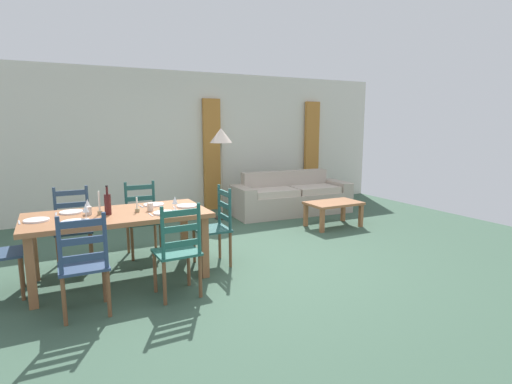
# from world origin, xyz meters

# --- Properties ---
(ground_plane) EXTENTS (9.60, 9.60, 0.02)m
(ground_plane) POSITION_xyz_m (0.00, 0.00, -0.01)
(ground_plane) COLOR #3A5644
(wall_far) EXTENTS (9.60, 0.16, 2.70)m
(wall_far) POSITION_xyz_m (0.00, 3.30, 1.35)
(wall_far) COLOR beige
(wall_far) RESTS_ON ground_plane
(curtain_panel_left) EXTENTS (0.35, 0.08, 2.20)m
(curtain_panel_left) POSITION_xyz_m (0.83, 3.16, 1.10)
(curtain_panel_left) COLOR #B17230
(curtain_panel_left) RESTS_ON ground_plane
(curtain_panel_right) EXTENTS (0.35, 0.08, 2.20)m
(curtain_panel_right) POSITION_xyz_m (3.23, 3.16, 1.10)
(curtain_panel_right) COLOR #B17230
(curtain_panel_right) RESTS_ON ground_plane
(dining_table) EXTENTS (1.90, 0.96, 0.75)m
(dining_table) POSITION_xyz_m (-1.44, 0.13, 0.66)
(dining_table) COLOR #9C613C
(dining_table) RESTS_ON ground_plane
(dining_chair_near_left) EXTENTS (0.42, 0.40, 0.96)m
(dining_chair_near_left) POSITION_xyz_m (-1.86, -0.64, 0.48)
(dining_chair_near_left) COLOR navy
(dining_chair_near_left) RESTS_ON ground_plane
(dining_chair_near_right) EXTENTS (0.43, 0.41, 0.96)m
(dining_chair_near_right) POSITION_xyz_m (-1.00, -0.63, 0.48)
(dining_chair_near_right) COLOR #225D52
(dining_chair_near_right) RESTS_ON ground_plane
(dining_chair_far_left) EXTENTS (0.43, 0.41, 0.96)m
(dining_chair_far_left) POSITION_xyz_m (-1.86, 0.85, 0.48)
(dining_chair_far_left) COLOR #2D445E
(dining_chair_far_left) RESTS_ON ground_plane
(dining_chair_far_right) EXTENTS (0.43, 0.41, 0.96)m
(dining_chair_far_right) POSITION_xyz_m (-1.03, 0.91, 0.48)
(dining_chair_far_right) COLOR #21514D
(dining_chair_far_right) RESTS_ON ground_plane
(dining_chair_head_east) EXTENTS (0.41, 0.43, 0.96)m
(dining_chair_head_east) POSITION_xyz_m (-0.31, 0.10, 0.48)
(dining_chair_head_east) COLOR #21514E
(dining_chair_head_east) RESTS_ON ground_plane
(dinner_plate_near_left) EXTENTS (0.24, 0.24, 0.02)m
(dinner_plate_near_left) POSITION_xyz_m (-1.89, -0.12, 0.76)
(dinner_plate_near_left) COLOR white
(dinner_plate_near_left) RESTS_ON dining_table
(fork_near_left) EXTENTS (0.02, 0.17, 0.01)m
(fork_near_left) POSITION_xyz_m (-2.04, -0.12, 0.75)
(fork_near_left) COLOR silver
(fork_near_left) RESTS_ON dining_table
(dinner_plate_near_right) EXTENTS (0.24, 0.24, 0.02)m
(dinner_plate_near_right) POSITION_xyz_m (-0.99, -0.12, 0.76)
(dinner_plate_near_right) COLOR white
(dinner_plate_near_right) RESTS_ON dining_table
(fork_near_right) EXTENTS (0.02, 0.17, 0.01)m
(fork_near_right) POSITION_xyz_m (-1.14, -0.12, 0.75)
(fork_near_right) COLOR silver
(fork_near_right) RESTS_ON dining_table
(dinner_plate_far_left) EXTENTS (0.24, 0.24, 0.02)m
(dinner_plate_far_left) POSITION_xyz_m (-1.89, 0.38, 0.76)
(dinner_plate_far_left) COLOR white
(dinner_plate_far_left) RESTS_ON dining_table
(fork_far_left) EXTENTS (0.02, 0.17, 0.01)m
(fork_far_left) POSITION_xyz_m (-2.04, 0.38, 0.75)
(fork_far_left) COLOR silver
(fork_far_left) RESTS_ON dining_table
(dinner_plate_far_right) EXTENTS (0.24, 0.24, 0.02)m
(dinner_plate_far_right) POSITION_xyz_m (-0.99, 0.38, 0.76)
(dinner_plate_far_right) COLOR white
(dinner_plate_far_right) RESTS_ON dining_table
(fork_far_right) EXTENTS (0.03, 0.17, 0.01)m
(fork_far_right) POSITION_xyz_m (-1.14, 0.38, 0.75)
(fork_far_right) COLOR silver
(fork_far_right) RESTS_ON dining_table
(dinner_plate_head_west) EXTENTS (0.24, 0.24, 0.02)m
(dinner_plate_head_west) POSITION_xyz_m (-2.22, 0.13, 0.76)
(dinner_plate_head_west) COLOR white
(dinner_plate_head_west) RESTS_ON dining_table
(fork_head_west) EXTENTS (0.03, 0.17, 0.01)m
(fork_head_west) POSITION_xyz_m (-2.37, 0.13, 0.75)
(fork_head_west) COLOR silver
(fork_head_west) RESTS_ON dining_table
(dinner_plate_head_east) EXTENTS (0.24, 0.24, 0.02)m
(dinner_plate_head_east) POSITION_xyz_m (-0.66, 0.13, 0.76)
(dinner_plate_head_east) COLOR white
(dinner_plate_head_east) RESTS_ON dining_table
(fork_head_east) EXTENTS (0.03, 0.17, 0.01)m
(fork_head_east) POSITION_xyz_m (-0.81, 0.13, 0.75)
(fork_head_east) COLOR silver
(fork_head_east) RESTS_ON dining_table
(wine_bottle) EXTENTS (0.07, 0.07, 0.32)m
(wine_bottle) POSITION_xyz_m (-1.54, 0.11, 0.87)
(wine_bottle) COLOR #471919
(wine_bottle) RESTS_ON dining_table
(wine_glass_near_left) EXTENTS (0.06, 0.06, 0.16)m
(wine_glass_near_left) POSITION_xyz_m (-1.77, -0.02, 0.86)
(wine_glass_near_left) COLOR white
(wine_glass_near_left) RESTS_ON dining_table
(wine_glass_near_right) EXTENTS (0.06, 0.06, 0.16)m
(wine_glass_near_right) POSITION_xyz_m (-0.84, -0.02, 0.86)
(wine_glass_near_right) COLOR white
(wine_glass_near_right) RESTS_ON dining_table
(wine_glass_far_left) EXTENTS (0.06, 0.06, 0.16)m
(wine_glass_far_left) POSITION_xyz_m (-1.73, 0.25, 0.86)
(wine_glass_far_left) COLOR white
(wine_glass_far_left) RESTS_ON dining_table
(coffee_cup_primary) EXTENTS (0.07, 0.07, 0.09)m
(coffee_cup_primary) POSITION_xyz_m (-1.09, 0.09, 0.80)
(coffee_cup_primary) COLOR beige
(coffee_cup_primary) RESTS_ON dining_table
(coffee_cup_secondary) EXTENTS (0.07, 0.07, 0.09)m
(coffee_cup_secondary) POSITION_xyz_m (-1.73, 0.19, 0.80)
(coffee_cup_secondary) COLOR beige
(coffee_cup_secondary) RESTS_ON dining_table
(candle_tall) EXTENTS (0.05, 0.05, 0.25)m
(candle_tall) POSITION_xyz_m (-1.62, 0.15, 0.82)
(candle_tall) COLOR #998C66
(candle_tall) RESTS_ON dining_table
(candle_short) EXTENTS (0.05, 0.05, 0.17)m
(candle_short) POSITION_xyz_m (-1.24, 0.09, 0.79)
(candle_short) COLOR #998C66
(candle_short) RESTS_ON dining_table
(couch) EXTENTS (2.33, 0.94, 0.80)m
(couch) POSITION_xyz_m (2.03, 2.13, 0.29)
(couch) COLOR #AFA192
(couch) RESTS_ON ground_plane
(coffee_table) EXTENTS (0.90, 0.56, 0.42)m
(coffee_table) POSITION_xyz_m (2.12, 0.91, 0.36)
(coffee_table) COLOR #9C613C
(coffee_table) RESTS_ON ground_plane
(standing_lamp) EXTENTS (0.40, 0.40, 1.64)m
(standing_lamp) POSITION_xyz_m (0.68, 2.31, 1.41)
(standing_lamp) COLOR #332D28
(standing_lamp) RESTS_ON ground_plane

